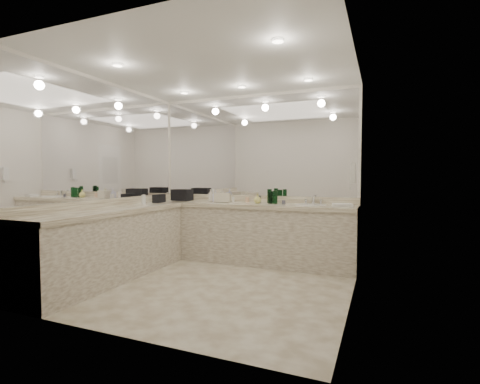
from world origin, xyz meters
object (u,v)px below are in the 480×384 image
at_px(wall_phone, 353,173).
at_px(black_toiletry_bag, 182,196).
at_px(cream_cosmetic_case, 222,198).
at_px(soap_bottle_b, 216,196).
at_px(sink, 311,205).
at_px(hand_towel, 342,205).
at_px(soap_bottle_c, 258,198).
at_px(soap_bottle_a, 211,195).

bearing_deg(wall_phone, black_toiletry_bag, 170.27).
xyz_separation_m(cream_cosmetic_case, soap_bottle_b, (-0.14, 0.05, 0.03)).
bearing_deg(black_toiletry_bag, sink, 1.07).
bearing_deg(wall_phone, hand_towel, 111.79).
bearing_deg(black_toiletry_bag, soap_bottle_b, 5.50).
xyz_separation_m(hand_towel, soap_bottle_c, (-1.24, 0.09, 0.05)).
bearing_deg(hand_towel, soap_bottle_a, 175.31).
distance_m(black_toiletry_bag, hand_towel, 2.53).
xyz_separation_m(wall_phone, cream_cosmetic_case, (-1.97, 0.47, -0.38)).
relative_size(sink, black_toiletry_bag, 1.39).
height_order(sink, soap_bottle_a, soap_bottle_a).
distance_m(soap_bottle_b, soap_bottle_c, 0.71).
distance_m(hand_towel, soap_bottle_a, 2.07).
bearing_deg(black_toiletry_bag, hand_towel, -1.32).
bearing_deg(cream_cosmetic_case, soap_bottle_b, 146.96).
relative_size(cream_cosmetic_case, soap_bottle_c, 1.63).
bearing_deg(sink, black_toiletry_bag, -178.93).
bearing_deg(cream_cosmetic_case, soap_bottle_a, 143.67).
bearing_deg(black_toiletry_bag, soap_bottle_a, 13.45).
bearing_deg(hand_towel, soap_bottle_c, 175.78).
distance_m(cream_cosmetic_case, hand_towel, 1.81).
height_order(black_toiletry_bag, soap_bottle_c, black_toiletry_bag).
relative_size(sink, wall_phone, 1.83).
xyz_separation_m(wall_phone, soap_bottle_a, (-2.22, 0.57, -0.35)).
bearing_deg(sink, cream_cosmetic_case, -178.70).
height_order(sink, cream_cosmetic_case, cream_cosmetic_case).
height_order(cream_cosmetic_case, soap_bottle_b, soap_bottle_b).
height_order(wall_phone, soap_bottle_c, wall_phone).
distance_m(black_toiletry_bag, soap_bottle_b, 0.58).
distance_m(hand_towel, soap_bottle_b, 1.95).
distance_m(hand_towel, soap_bottle_c, 1.24).
height_order(hand_towel, soap_bottle_b, soap_bottle_b).
relative_size(hand_towel, soap_bottle_c, 1.75).
bearing_deg(soap_bottle_b, soap_bottle_c, -1.82).
relative_size(cream_cosmetic_case, soap_bottle_b, 1.27).
xyz_separation_m(soap_bottle_a, soap_bottle_c, (0.83, -0.08, -0.02)).
height_order(sink, hand_towel, hand_towel).
distance_m(black_toiletry_bag, cream_cosmetic_case, 0.72).
height_order(hand_towel, soap_bottle_a, soap_bottle_a).
relative_size(sink, soap_bottle_c, 3.00).
height_order(wall_phone, black_toiletry_bag, wall_phone).
relative_size(wall_phone, soap_bottle_a, 1.24).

